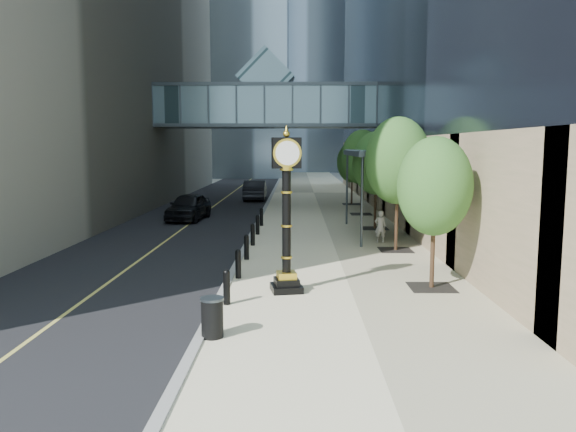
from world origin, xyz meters
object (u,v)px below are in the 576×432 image
(street_clock, at_px, (286,223))
(car_far, at_px, (255,190))
(pedestrian, at_px, (380,226))
(car_near, at_px, (189,207))
(trash_bin, at_px, (212,319))

(street_clock, distance_m, car_far, 30.52)
(pedestrian, bearing_deg, car_near, -44.69)
(street_clock, height_order, pedestrian, street_clock)
(street_clock, relative_size, trash_bin, 5.51)
(car_near, height_order, car_far, car_far)
(trash_bin, relative_size, car_near, 0.18)
(pedestrian, bearing_deg, car_far, -77.60)
(trash_bin, bearing_deg, pedestrian, 65.98)
(street_clock, relative_size, pedestrian, 3.30)
(pedestrian, distance_m, car_far, 22.54)
(car_far, bearing_deg, trash_bin, 91.78)
(street_clock, bearing_deg, trash_bin, -121.95)
(street_clock, height_order, car_near, street_clock)
(pedestrian, relative_size, car_far, 0.29)
(trash_bin, distance_m, pedestrian, 14.55)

